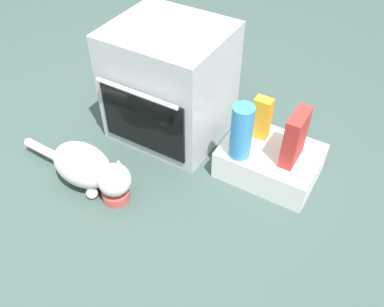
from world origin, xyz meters
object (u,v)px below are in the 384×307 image
(water_bottle, at_px, (241,132))
(juice_carton, at_px, (262,118))
(oven, at_px, (170,83))
(pantry_cabinet, at_px, (270,161))
(food_bowl, at_px, (116,194))
(cat, at_px, (88,168))
(cereal_box, at_px, (295,138))

(water_bottle, height_order, juice_carton, water_bottle)
(oven, relative_size, juice_carton, 2.73)
(pantry_cabinet, relative_size, food_bowl, 3.56)
(food_bowl, relative_size, cat, 0.19)
(oven, height_order, water_bottle, oven)
(water_bottle, bearing_deg, juice_carton, 80.85)
(oven, xyz_separation_m, juice_carton, (0.55, 0.02, -0.04))
(pantry_cabinet, height_order, food_bowl, pantry_cabinet)
(cereal_box, bearing_deg, cat, -147.97)
(oven, relative_size, cereal_box, 2.34)
(cat, height_order, water_bottle, water_bottle)
(cat, bearing_deg, food_bowl, 0.00)
(cereal_box, bearing_deg, water_bottle, -156.14)
(cat, bearing_deg, water_bottle, 37.60)
(pantry_cabinet, relative_size, juice_carton, 2.09)
(cat, distance_m, juice_carton, 0.93)
(food_bowl, distance_m, cereal_box, 0.94)
(food_bowl, height_order, cat, cat)
(oven, height_order, food_bowl, oven)
(pantry_cabinet, relative_size, water_bottle, 1.67)
(pantry_cabinet, bearing_deg, food_bowl, -136.37)
(cereal_box, xyz_separation_m, juice_carton, (-0.21, 0.08, -0.02))
(pantry_cabinet, xyz_separation_m, juice_carton, (-0.10, 0.07, 0.20))
(cereal_box, height_order, juice_carton, cereal_box)
(oven, distance_m, cereal_box, 0.76)
(oven, relative_size, food_bowl, 4.66)
(cat, relative_size, water_bottle, 2.48)
(oven, xyz_separation_m, cat, (-0.12, -0.60, -0.20))
(juice_carton, bearing_deg, cereal_box, -21.36)
(pantry_cabinet, bearing_deg, cat, -143.81)
(pantry_cabinet, xyz_separation_m, food_bowl, (-0.60, -0.57, -0.05))
(food_bowl, distance_m, juice_carton, 0.84)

